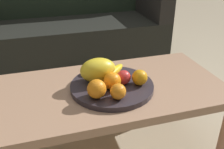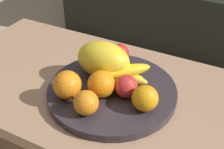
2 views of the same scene
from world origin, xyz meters
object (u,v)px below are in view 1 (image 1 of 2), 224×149
melon_large_front (98,70)px  apple_left (124,77)px  orange_left (118,91)px  orange_back (112,81)px  banana_bunch (113,74)px  apple_front (96,66)px  orange_front (97,89)px  fruit_bowl (112,86)px  couch (71,30)px  orange_right (140,77)px  coffee_table (105,96)px

melon_large_front → apple_left: bearing=-29.6°
melon_large_front → orange_left: 0.18m
orange_left → orange_back: size_ratio=0.86×
melon_large_front → banana_bunch: bearing=-3.2°
orange_back → apple_front: bearing=99.9°
orange_front → orange_back: 0.10m
orange_back → apple_left: size_ratio=1.18×
orange_front → orange_left: bearing=-22.9°
fruit_bowl → banana_bunch: bearing=66.6°
orange_front → couch: bearing=86.3°
orange_left → banana_bunch: size_ratio=0.42×
apple_front → apple_left: bearing=-57.9°
orange_right → banana_bunch: orange_right is taller
apple_front → banana_bunch: 0.12m
orange_back → coffee_table: bearing=105.4°
couch → banana_bunch: size_ratio=10.26×
orange_front → orange_left: 0.09m
coffee_table → apple_left: bearing=-21.0°
fruit_bowl → banana_bunch: banana_bunch is taller
orange_right → orange_back: 0.13m
orange_right → apple_left: bearing=158.4°
fruit_bowl → orange_right: 0.14m
fruit_bowl → orange_front: 0.14m
orange_front → apple_left: bearing=28.2°
coffee_table → orange_right: 0.19m
couch → fruit_bowl: 1.34m
fruit_bowl → apple_left: bearing=-14.1°
couch → orange_back: size_ratio=21.23×
couch → banana_bunch: (0.02, -1.29, 0.16)m
orange_back → apple_front: orange_back is taller
melon_large_front → banana_bunch: 0.08m
coffee_table → orange_back: size_ratio=14.53×
couch → apple_front: couch is taller
orange_back → banana_bunch: orange_back is taller
orange_front → orange_right: orange_front is taller
orange_back → banana_bunch: 0.09m
fruit_bowl → banana_bunch: 0.06m
melon_large_front → couch: bearing=87.7°
couch → orange_left: 1.47m
orange_left → apple_left: bearing=60.8°
orange_left → orange_right: bearing=33.1°
orange_back → orange_front: bearing=-149.8°
orange_left → apple_front: bearing=96.8°
orange_front → melon_large_front: bearing=73.6°
orange_front → apple_left: size_ratio=1.23×
orange_right → apple_left: size_ratio=1.08×
orange_front → banana_bunch: orange_front is taller
coffee_table → banana_bunch: 0.11m
melon_large_front → apple_front: bearing=83.4°
couch → fruit_bowl: couch is taller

